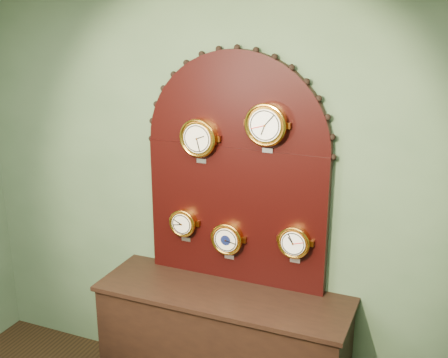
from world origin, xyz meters
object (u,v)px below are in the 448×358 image
at_px(display_board, 236,163).
at_px(tide_clock, 294,242).
at_px(barometer, 227,238).
at_px(hygrometer, 184,223).
at_px(roman_clock, 199,138).
at_px(arabic_clock, 266,125).
at_px(shop_counter, 223,351).

bearing_deg(display_board, tide_clock, -9.08).
distance_m(display_board, barometer, 0.50).
bearing_deg(display_board, hygrometer, -169.33).
height_order(hygrometer, tide_clock, same).
height_order(roman_clock, tide_clock, roman_clock).
relative_size(display_board, roman_clock, 5.16).
bearing_deg(barometer, hygrometer, 179.84).
relative_size(display_board, arabic_clock, 4.93).
bearing_deg(hygrometer, roman_clock, -0.71).
height_order(display_board, hygrometer, display_board).
relative_size(display_board, barometer, 5.77).
bearing_deg(tide_clock, roman_clock, -179.91).
bearing_deg(roman_clock, tide_clock, 0.09).
bearing_deg(shop_counter, hygrometer, 156.06).
relative_size(shop_counter, barometer, 6.03).
distance_m(display_board, hygrometer, 0.56).
bearing_deg(barometer, display_board, 64.25).
bearing_deg(display_board, arabic_clock, -17.42).
height_order(barometer, tide_clock, tide_clock).
bearing_deg(tide_clock, arabic_clock, -179.60).
relative_size(arabic_clock, hygrometer, 1.29).
height_order(display_board, roman_clock, display_board).
distance_m(roman_clock, hygrometer, 0.60).
relative_size(arabic_clock, tide_clock, 1.21).
bearing_deg(arabic_clock, tide_clock, 0.40).
bearing_deg(tide_clock, barometer, -179.95).
distance_m(shop_counter, hygrometer, 0.88).
bearing_deg(arabic_clock, roman_clock, 179.96).
height_order(roman_clock, barometer, roman_clock).
bearing_deg(arabic_clock, barometer, 179.77).
bearing_deg(shop_counter, tide_clock, 20.44).
bearing_deg(hygrometer, tide_clock, -0.04).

